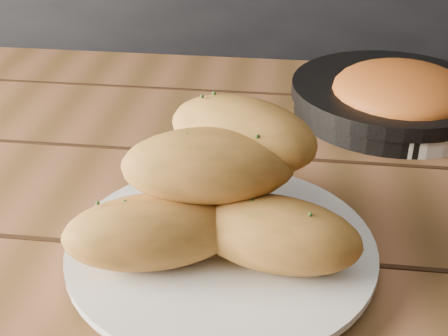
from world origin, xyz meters
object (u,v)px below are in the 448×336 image
plate (221,250)px  bread_rolls (220,190)px  bowl (401,99)px  skillet (392,98)px  table (240,265)px

plate → bread_rolls: bread_rolls is taller
plate → bread_rolls: bearing=117.1°
bread_rolls → bowl: (0.21, 0.33, -0.04)m
skillet → bowl: bowl is taller
bread_rolls → bowl: bearing=58.1°
plate → skillet: bearing=61.2°
skillet → bowl: size_ratio=1.84×
table → plate: (-0.01, -0.11, 0.10)m
plate → bowl: (0.21, 0.34, 0.02)m
bread_rolls → table: bearing=84.7°
plate → bowl: bowl is taller
table → skillet: skillet is taller
skillet → plate: bearing=-118.8°
table → bowl: bowl is taller
bread_rolls → skillet: size_ratio=0.68×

